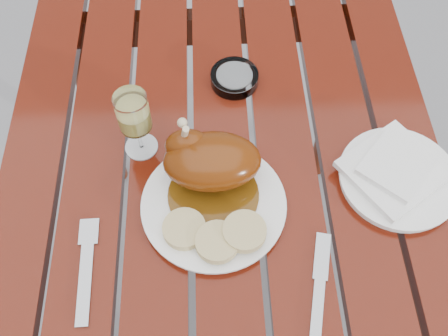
# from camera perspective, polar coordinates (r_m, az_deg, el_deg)

# --- Properties ---
(ground) EXTENTS (60.00, 60.00, 0.00)m
(ground) POSITION_cam_1_polar(r_m,az_deg,el_deg) (1.56, 0.10, -17.91)
(ground) COLOR slate
(ground) RESTS_ON ground
(table) EXTENTS (0.80, 1.20, 0.75)m
(table) POSITION_cam_1_polar(r_m,az_deg,el_deg) (1.20, 0.13, -13.69)
(table) COLOR #64190C
(table) RESTS_ON ground
(dinner_plate) EXTENTS (0.31, 0.31, 0.02)m
(dinner_plate) POSITION_cam_1_polar(r_m,az_deg,el_deg) (0.85, -1.18, -4.28)
(dinner_plate) COLOR white
(dinner_plate) RESTS_ON table
(roast_duck) EXTENTS (0.16, 0.17, 0.12)m
(roast_duck) POSITION_cam_1_polar(r_m,az_deg,el_deg) (0.83, -1.76, 0.84)
(roast_duck) COLOR #533109
(roast_duck) RESTS_ON dinner_plate
(bread_dumplings) EXTENTS (0.17, 0.10, 0.02)m
(bread_dumplings) POSITION_cam_1_polar(r_m,az_deg,el_deg) (0.80, -1.02, -7.55)
(bread_dumplings) COLOR #D5BD82
(bread_dumplings) RESTS_ON dinner_plate
(wine_glass) EXTENTS (0.07, 0.07, 0.14)m
(wine_glass) POSITION_cam_1_polar(r_m,az_deg,el_deg) (0.87, -10.03, 4.93)
(wine_glass) COLOR #CBC45C
(wine_glass) RESTS_ON table
(side_plate) EXTENTS (0.25, 0.25, 0.02)m
(side_plate) POSITION_cam_1_polar(r_m,az_deg,el_deg) (0.93, 19.28, -1.13)
(side_plate) COLOR white
(side_plate) RESTS_ON table
(napkin) EXTENTS (0.21, 0.20, 0.01)m
(napkin) POSITION_cam_1_polar(r_m,az_deg,el_deg) (0.91, 18.82, -0.14)
(napkin) COLOR white
(napkin) RESTS_ON side_plate
(ashtray) EXTENTS (0.10, 0.10, 0.02)m
(ashtray) POSITION_cam_1_polar(r_m,az_deg,el_deg) (1.01, 1.20, 10.23)
(ashtray) COLOR #B2B7BC
(ashtray) RESTS_ON table
(fork) EXTENTS (0.02, 0.16, 0.01)m
(fork) POSITION_cam_1_polar(r_m,az_deg,el_deg) (0.84, -15.52, -11.65)
(fork) COLOR gray
(fork) RESTS_ON table
(knife) EXTENTS (0.06, 0.18, 0.01)m
(knife) POSITION_cam_1_polar(r_m,az_deg,el_deg) (0.80, 10.67, -15.16)
(knife) COLOR gray
(knife) RESTS_ON table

